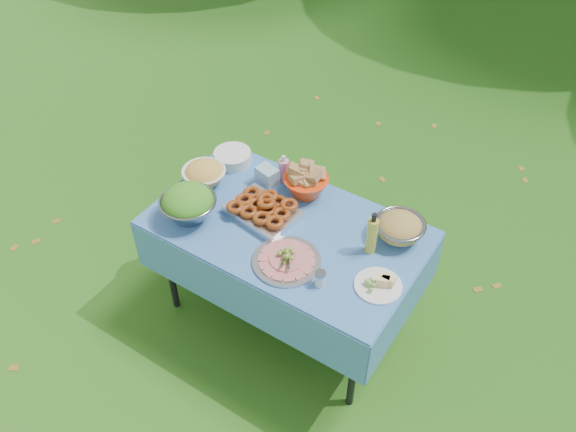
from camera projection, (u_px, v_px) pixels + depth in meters
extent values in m
plane|color=#0D3E0B|center=(287.00, 314.00, 3.80)|extent=(80.00, 80.00, 0.00)
cube|color=#76B9E2|center=(287.00, 273.00, 3.53)|extent=(1.46, 0.86, 0.76)
cylinder|color=white|center=(233.00, 157.00, 3.65)|extent=(0.28, 0.28, 0.07)
cube|color=#8EB6D8|center=(267.00, 176.00, 3.49)|extent=(0.14, 0.12, 0.11)
cylinder|color=pink|center=(284.00, 168.00, 3.49)|extent=(0.07, 0.07, 0.18)
cube|color=silver|center=(262.00, 209.00, 3.31)|extent=(0.41, 0.32, 0.09)
cylinder|color=#AFB2B7|center=(287.00, 256.00, 3.06)|extent=(0.46, 0.46, 0.08)
cylinder|color=gold|center=(372.00, 233.00, 3.06)|extent=(0.06, 0.06, 0.26)
cylinder|color=white|center=(379.00, 282.00, 2.95)|extent=(0.31, 0.31, 0.06)
cylinder|color=silver|center=(320.00, 279.00, 2.95)|extent=(0.06, 0.06, 0.09)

